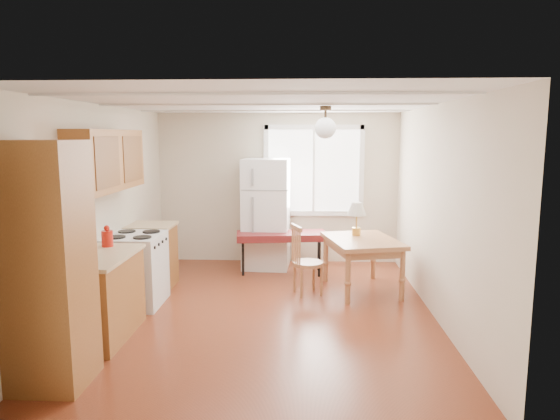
# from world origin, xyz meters

# --- Properties ---
(room_shell) EXTENTS (4.60, 5.60, 2.62)m
(room_shell) POSITION_xyz_m (0.00, 0.00, 1.25)
(room_shell) COLOR #531F11
(room_shell) RESTS_ON ground
(kitchen_run) EXTENTS (0.65, 3.40, 2.20)m
(kitchen_run) POSITION_xyz_m (-1.72, -0.63, 0.84)
(kitchen_run) COLOR brown
(kitchen_run) RESTS_ON ground
(window_unit) EXTENTS (1.64, 0.05, 1.51)m
(window_unit) POSITION_xyz_m (0.60, 2.47, 1.55)
(window_unit) COLOR white
(window_unit) RESTS_ON room_shell
(pendant_light) EXTENTS (0.26, 0.26, 0.40)m
(pendant_light) POSITION_xyz_m (0.70, 0.40, 2.24)
(pendant_light) COLOR #322416
(pendant_light) RESTS_ON room_shell
(refrigerator) EXTENTS (0.76, 0.77, 1.76)m
(refrigerator) POSITION_xyz_m (-0.16, 2.12, 0.88)
(refrigerator) COLOR white
(refrigerator) RESTS_ON ground
(bench) EXTENTS (1.44, 0.68, 0.64)m
(bench) POSITION_xyz_m (0.10, 1.76, 0.57)
(bench) COLOR #571416
(bench) RESTS_ON ground
(dining_table) EXTENTS (1.12, 1.34, 0.73)m
(dining_table) POSITION_xyz_m (1.25, 0.92, 0.63)
(dining_table) COLOR #955E39
(dining_table) RESTS_ON ground
(chair) EXTENTS (0.46, 0.45, 0.94)m
(chair) POSITION_xyz_m (0.42, 0.69, 0.54)
(chair) COLOR #955E39
(chair) RESTS_ON ground
(table_lamp) EXTENTS (0.27, 0.27, 0.47)m
(table_lamp) POSITION_xyz_m (1.19, 1.16, 1.07)
(table_lamp) COLOR gold
(table_lamp) RESTS_ON dining_table
(coffee_maker) EXTENTS (0.23, 0.27, 0.35)m
(coffee_maker) POSITION_xyz_m (-1.72, -1.27, 1.03)
(coffee_maker) COLOR black
(coffee_maker) RESTS_ON kitchen_run
(kettle) EXTENTS (0.13, 0.13, 0.24)m
(kettle) POSITION_xyz_m (-1.75, -0.45, 1.00)
(kettle) COLOR red
(kettle) RESTS_ON kitchen_run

